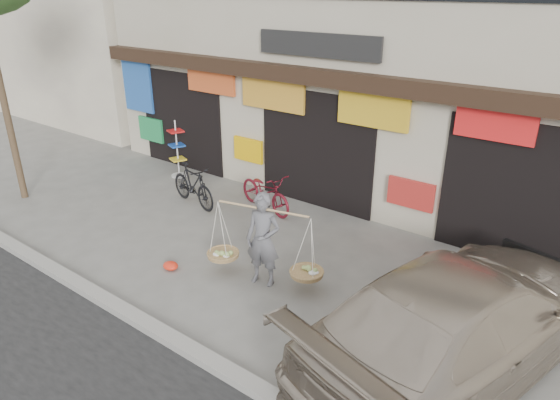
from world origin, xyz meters
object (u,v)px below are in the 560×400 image
Objects in this scene: bike_1 at (193,185)px; suv at (464,316)px; bike_2 at (265,191)px; street_vendor at (263,243)px; display_rack at (178,154)px.

suv reaches higher than bike_1.
bike_2 is (1.54, 0.82, -0.05)m from bike_1.
street_vendor is 3.44m from suv.
display_rack reaches higher than bike_1.
suv is at bearing -91.24° from bike_1.
suv is at bearing -17.38° from display_rack.
bike_1 is 1.75m from bike_2.
suv reaches higher than bike_2.
street_vendor reaches higher than display_rack.
suv is at bearing -13.34° from street_vendor.
display_rack is at bearing -2.50° from suv.
suv is (5.36, -2.41, 0.32)m from bike_2.
street_vendor is at bearing -127.46° from bike_2.
display_rack is (-5.21, 2.75, -0.16)m from street_vendor.
display_rack is (-1.75, 1.12, 0.13)m from bike_1.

